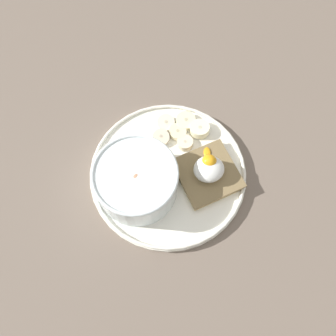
{
  "coord_description": "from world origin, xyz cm",
  "views": [
    {
      "loc": [
        4.51,
        23.12,
        62.11
      ],
      "look_at": [
        0.0,
        0.0,
        5.0
      ],
      "focal_mm": 40.0,
      "sensor_mm": 36.0,
      "label": 1
    }
  ],
  "objects_px": {
    "banana_slice_back": "(200,129)",
    "banana_slice_right": "(166,123)",
    "oatmeal_bowl": "(136,181)",
    "toast_slice": "(208,174)",
    "banana_slice_left": "(161,137)",
    "poached_egg": "(209,168)",
    "banana_slice_front": "(178,132)",
    "banana_slice_outer": "(186,121)",
    "banana_slice_inner": "(185,143)"
  },
  "relations": [
    {
      "from": "oatmeal_bowl",
      "to": "poached_egg",
      "type": "relative_size",
      "value": 1.94
    },
    {
      "from": "toast_slice",
      "to": "banana_slice_outer",
      "type": "height_order",
      "value": "toast_slice"
    },
    {
      "from": "toast_slice",
      "to": "poached_egg",
      "type": "height_order",
      "value": "poached_egg"
    },
    {
      "from": "poached_egg",
      "to": "banana_slice_outer",
      "type": "xyz_separation_m",
      "value": [
        0.01,
        -0.11,
        -0.03
      ]
    },
    {
      "from": "banana_slice_front",
      "to": "banana_slice_left",
      "type": "relative_size",
      "value": 1.31
    },
    {
      "from": "oatmeal_bowl",
      "to": "poached_egg",
      "type": "bearing_deg",
      "value": -179.61
    },
    {
      "from": "banana_slice_right",
      "to": "banana_slice_back",
      "type": "bearing_deg",
      "value": 156.32
    },
    {
      "from": "oatmeal_bowl",
      "to": "banana_slice_left",
      "type": "relative_size",
      "value": 4.09
    },
    {
      "from": "banana_slice_outer",
      "to": "poached_egg",
      "type": "bearing_deg",
      "value": 97.83
    },
    {
      "from": "oatmeal_bowl",
      "to": "poached_egg",
      "type": "height_order",
      "value": "oatmeal_bowl"
    },
    {
      "from": "oatmeal_bowl",
      "to": "banana_slice_front",
      "type": "distance_m",
      "value": 0.13
    },
    {
      "from": "toast_slice",
      "to": "poached_egg",
      "type": "distance_m",
      "value": 0.02
    },
    {
      "from": "poached_egg",
      "to": "banana_slice_right",
      "type": "height_order",
      "value": "poached_egg"
    },
    {
      "from": "banana_slice_back",
      "to": "banana_slice_inner",
      "type": "height_order",
      "value": "banana_slice_back"
    },
    {
      "from": "oatmeal_bowl",
      "to": "banana_slice_outer",
      "type": "xyz_separation_m",
      "value": [
        -0.1,
        -0.11,
        -0.03
      ]
    },
    {
      "from": "oatmeal_bowl",
      "to": "banana_slice_inner",
      "type": "bearing_deg",
      "value": -145.47
    },
    {
      "from": "oatmeal_bowl",
      "to": "banana_slice_inner",
      "type": "relative_size",
      "value": 4.0
    },
    {
      "from": "banana_slice_front",
      "to": "banana_slice_inner",
      "type": "relative_size",
      "value": 1.28
    },
    {
      "from": "toast_slice",
      "to": "banana_slice_left",
      "type": "xyz_separation_m",
      "value": [
        0.06,
        -0.08,
        -0.0
      ]
    },
    {
      "from": "oatmeal_bowl",
      "to": "banana_slice_outer",
      "type": "height_order",
      "value": "oatmeal_bowl"
    },
    {
      "from": "poached_egg",
      "to": "banana_slice_outer",
      "type": "relative_size",
      "value": 1.65
    },
    {
      "from": "banana_slice_back",
      "to": "oatmeal_bowl",
      "type": "bearing_deg",
      "value": 34.25
    },
    {
      "from": "banana_slice_front",
      "to": "banana_slice_right",
      "type": "relative_size",
      "value": 1.08
    },
    {
      "from": "toast_slice",
      "to": "poached_egg",
      "type": "relative_size",
      "value": 1.65
    },
    {
      "from": "toast_slice",
      "to": "banana_slice_right",
      "type": "xyz_separation_m",
      "value": [
        0.05,
        -0.11,
        -0.0
      ]
    },
    {
      "from": "banana_slice_left",
      "to": "banana_slice_right",
      "type": "xyz_separation_m",
      "value": [
        -0.01,
        -0.03,
        -0.0
      ]
    },
    {
      "from": "poached_egg",
      "to": "banana_slice_front",
      "type": "height_order",
      "value": "poached_egg"
    },
    {
      "from": "banana_slice_right",
      "to": "banana_slice_inner",
      "type": "relative_size",
      "value": 1.18
    },
    {
      "from": "banana_slice_back",
      "to": "banana_slice_right",
      "type": "xyz_separation_m",
      "value": [
        0.06,
        -0.02,
        -0.0
      ]
    },
    {
      "from": "banana_slice_right",
      "to": "banana_slice_inner",
      "type": "bearing_deg",
      "value": 118.84
    },
    {
      "from": "banana_slice_left",
      "to": "banana_slice_back",
      "type": "bearing_deg",
      "value": -177.38
    },
    {
      "from": "toast_slice",
      "to": "banana_slice_left",
      "type": "relative_size",
      "value": 3.48
    },
    {
      "from": "banana_slice_back",
      "to": "banana_slice_front",
      "type": "bearing_deg",
      "value": -4.36
    },
    {
      "from": "banana_slice_right",
      "to": "toast_slice",
      "type": "bearing_deg",
      "value": 114.15
    },
    {
      "from": "banana_slice_left",
      "to": "banana_slice_inner",
      "type": "xyz_separation_m",
      "value": [
        -0.04,
        0.02,
        -0.0
      ]
    },
    {
      "from": "oatmeal_bowl",
      "to": "banana_slice_left",
      "type": "height_order",
      "value": "oatmeal_bowl"
    },
    {
      "from": "poached_egg",
      "to": "banana_slice_front",
      "type": "bearing_deg",
      "value": -69.07
    },
    {
      "from": "poached_egg",
      "to": "oatmeal_bowl",
      "type": "bearing_deg",
      "value": 0.39
    },
    {
      "from": "banana_slice_left",
      "to": "banana_slice_right",
      "type": "relative_size",
      "value": 0.83
    },
    {
      "from": "banana_slice_right",
      "to": "banana_slice_inner",
      "type": "xyz_separation_m",
      "value": [
        -0.02,
        0.05,
        0.0
      ]
    },
    {
      "from": "oatmeal_bowl",
      "to": "toast_slice",
      "type": "distance_m",
      "value": 0.12
    },
    {
      "from": "oatmeal_bowl",
      "to": "banana_slice_back",
      "type": "bearing_deg",
      "value": -145.75
    },
    {
      "from": "banana_slice_left",
      "to": "oatmeal_bowl",
      "type": "bearing_deg",
      "value": 55.93
    },
    {
      "from": "banana_slice_front",
      "to": "banana_slice_right",
      "type": "bearing_deg",
      "value": -52.31
    },
    {
      "from": "banana_slice_back",
      "to": "banana_slice_right",
      "type": "height_order",
      "value": "banana_slice_back"
    },
    {
      "from": "banana_slice_left",
      "to": "poached_egg",
      "type": "bearing_deg",
      "value": 128.13
    },
    {
      "from": "poached_egg",
      "to": "banana_slice_inner",
      "type": "height_order",
      "value": "poached_egg"
    },
    {
      "from": "banana_slice_left",
      "to": "banana_slice_outer",
      "type": "relative_size",
      "value": 0.78
    },
    {
      "from": "oatmeal_bowl",
      "to": "banana_slice_left",
      "type": "xyz_separation_m",
      "value": [
        -0.06,
        -0.08,
        -0.03
      ]
    },
    {
      "from": "banana_slice_inner",
      "to": "banana_slice_left",
      "type": "bearing_deg",
      "value": -24.28
    }
  ]
}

